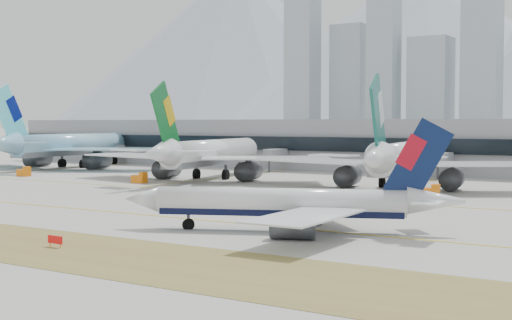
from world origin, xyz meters
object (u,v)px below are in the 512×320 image
Objects in this scene: widebody_korean at (70,146)px; widebody_eva at (209,154)px; taxiing_airliner at (293,204)px; terminal at (405,145)px; widebody_cathay at (400,159)px.

widebody_korean is 1.10× the size of widebody_eva.
taxiing_airliner is 0.15× the size of terminal.
widebody_eva is (-58.72, 63.01, 2.62)m from taxiing_airliner.
widebody_korean is at bearing -55.20° from taxiing_airliner.
widebody_eva is at bearing 82.18° from widebody_cathay.
taxiing_airliner is at bearing 178.39° from widebody_cathay.
terminal is at bearing 8.78° from widebody_cathay.
widebody_cathay is (-10.21, 65.27, 2.61)m from taxiing_airliner.
terminal is (28.53, 59.42, 1.31)m from widebody_eva.
taxiing_airliner is 86.17m from widebody_eva.
widebody_cathay is (48.51, 2.26, -0.01)m from widebody_eva.
terminal is at bearing -69.20° from widebody_korean.
widebody_korean is 112.43m from widebody_cathay.
widebody_korean is (-122.03, 76.92, 3.11)m from taxiing_airliner.
taxiing_airliner is at bearing -76.15° from terminal.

